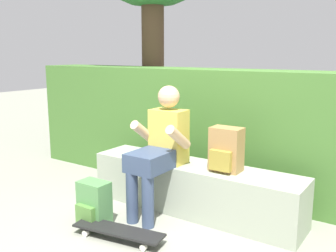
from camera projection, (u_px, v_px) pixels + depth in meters
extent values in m
plane|color=gray|center=(168.00, 228.00, 3.37)|extent=(24.00, 24.00, 0.00)
cube|color=#9AA28E|center=(193.00, 188.00, 3.68)|extent=(2.13, 0.47, 0.48)
cube|color=gold|center=(169.00, 136.00, 3.66)|extent=(0.34, 0.22, 0.52)
sphere|color=#D8AD84|center=(169.00, 97.00, 3.59)|extent=(0.21, 0.21, 0.21)
cube|color=#384766|center=(150.00, 161.00, 3.45)|extent=(0.32, 0.40, 0.17)
cylinder|color=#384766|center=(132.00, 198.00, 3.44)|extent=(0.11, 0.11, 0.48)
cylinder|color=#384766|center=(148.00, 202.00, 3.34)|extent=(0.11, 0.11, 0.48)
cylinder|color=#D8AD84|center=(144.00, 132.00, 3.65)|extent=(0.09, 0.33, 0.27)
cylinder|color=#D8AD84|center=(178.00, 137.00, 3.43)|extent=(0.09, 0.33, 0.27)
cube|color=black|center=(118.00, 230.00, 3.14)|extent=(0.82, 0.32, 0.02)
cylinder|color=silver|center=(152.00, 239.00, 3.10)|extent=(0.06, 0.04, 0.05)
cylinder|color=silver|center=(143.00, 248.00, 2.97)|extent=(0.06, 0.04, 0.05)
cylinder|color=silver|center=(96.00, 226.00, 3.34)|extent=(0.06, 0.04, 0.05)
cylinder|color=silver|center=(86.00, 233.00, 3.21)|extent=(0.06, 0.04, 0.05)
cube|color=#A37A47|center=(226.00, 149.00, 3.41)|extent=(0.28, 0.18, 0.40)
cube|color=olive|center=(220.00, 161.00, 3.33)|extent=(0.20, 0.05, 0.18)
cube|color=#51894C|center=(94.00, 203.00, 3.41)|extent=(0.28, 0.18, 0.40)
cube|color=#518339|center=(85.00, 216.00, 3.33)|extent=(0.20, 0.05, 0.18)
cube|color=#416E2D|center=(223.00, 130.00, 4.23)|extent=(5.28, 0.58, 1.35)
cylinder|color=#473323|center=(153.00, 59.00, 5.20)|extent=(0.30, 0.30, 2.89)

